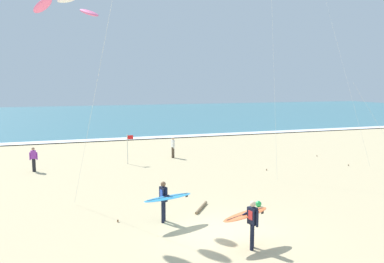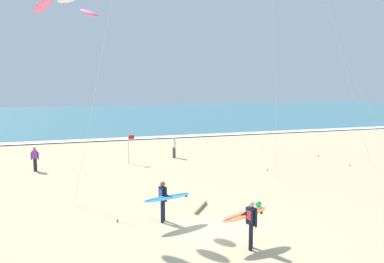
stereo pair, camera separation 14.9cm
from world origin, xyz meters
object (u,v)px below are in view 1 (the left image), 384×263
Objects in this scene: surfer_trailing at (249,218)px; bystander_white_top at (173,147)px; kite_arc_ivory_far at (67,6)px; bystander_purple_top at (34,159)px; lifeguard_flag at (128,146)px; surfer_lead at (166,198)px; driftwood_log at (201,207)px; beach_ball at (258,204)px.

bystander_white_top is (1.77, 16.30, -0.23)m from surfer_trailing.
bystander_purple_top is at bearing 106.48° from kite_arc_ivory_far.
lifeguard_flag is (-1.81, 15.17, 0.22)m from surfer_trailing.
lifeguard_flag is (0.37, 12.02, 0.22)m from surfer_lead.
bystander_white_top is 3.79m from lifeguard_flag.
bystander_purple_top is at bearing -175.94° from lifeguard_flag.
driftwood_log is (7.79, -10.38, -0.75)m from bystander_purple_top.
surfer_trailing is 4.58m from beach_ball.
lifeguard_flag is 7.50× the size of beach_ball.
bystander_purple_top is at bearing 118.50° from surfer_trailing.
driftwood_log is at bearing -99.39° from bystander_white_top.
surfer_trailing is at bearing -122.39° from beach_ball.
kite_arc_ivory_far reaches higher than bystander_purple_top.
surfer_lead is at bearing -91.75° from lifeguard_flag.
bystander_white_top is (7.44, 9.44, -8.26)m from kite_arc_ivory_far.
bystander_purple_top is 15.11m from beach_ball.
kite_arc_ivory_far is (-5.67, 6.86, 8.03)m from surfer_trailing.
bystander_white_top is at bearing 83.79° from surfer_trailing.
surfer_lead and surfer_trailing have the same top height.
kite_arc_ivory_far is 11.65m from bystander_purple_top.
kite_arc_ivory_far is 12.42m from beach_ball.
surfer_trailing is at bearing -61.50° from bystander_purple_top.
surfer_trailing is 4.46m from driftwood_log.
lifeguard_flag is at bearing 4.06° from bystander_purple_top.
driftwood_log is (1.98, 1.19, -0.98)m from surfer_lead.
bystander_white_top is at bearing 17.42° from lifeguard_flag.
kite_arc_ivory_far is at bearing -114.87° from lifeguard_flag.
surfer_lead reaches higher than bystander_purple_top.
lifeguard_flag reaches higher than surfer_trailing.
lifeguard_flag is at bearing 96.82° from surfer_trailing.
surfer_trailing is 15.28m from lifeguard_flag.
kite_arc_ivory_far is 5.95× the size of bystander_purple_top.
surfer_trailing is 1.28× the size of bystander_white_top.
lifeguard_flag is (6.19, 0.44, 0.45)m from bystander_purple_top.
surfer_trailing is at bearing -96.21° from bystander_white_top.
bystander_white_top is 0.99× the size of driftwood_log.
surfer_trailing is 16.77m from bystander_purple_top.
bystander_white_top is at bearing 80.61° from driftwood_log.
surfer_lead is 9.50m from kite_arc_ivory_far.
lifeguard_flag is at bearing 98.46° from driftwood_log.
beach_ball is at bearing 57.61° from surfer_trailing.
bystander_purple_top is at bearing -170.90° from bystander_white_top.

